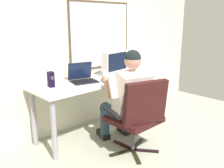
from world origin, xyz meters
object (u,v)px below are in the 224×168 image
object	(u,v)px
person_seated	(127,98)
laptop	(82,77)
office_chair	(139,114)
wine_glass	(105,74)
desk_speaker	(51,79)
desk	(92,89)
crt_monitor	(115,62)

from	to	relation	value
person_seated	laptop	world-z (taller)	person_seated
office_chair	wine_glass	world-z (taller)	office_chair
desk_speaker	desk	bearing A→B (deg)	-10.39
desk_speaker	laptop	bearing A→B (deg)	-4.25
laptop	wine_glass	xyz separation A→B (m)	(0.21, -0.21, 0.03)
office_chair	desk	bearing A→B (deg)	90.99
laptop	wine_glass	distance (m)	0.30
wine_glass	person_seated	bearing A→B (deg)	-93.37
person_seated	desk_speaker	size ratio (longest dim) A/B	6.57
person_seated	crt_monitor	world-z (taller)	person_seated
person_seated	wine_glass	distance (m)	0.48
desk	person_seated	xyz separation A→B (m)	(0.08, -0.57, -0.00)
person_seated	wine_glass	xyz separation A→B (m)	(0.03, 0.43, 0.22)
crt_monitor	desk	bearing A→B (deg)	-174.39
laptop	desk_speaker	size ratio (longest dim) A/B	2.08
office_chair	laptop	xyz separation A→B (m)	(-0.12, 0.88, 0.30)
laptop	desk_speaker	world-z (taller)	laptop
desk_speaker	office_chair	bearing A→B (deg)	-58.13
wine_glass	desk	bearing A→B (deg)	125.53
desk_speaker	crt_monitor	bearing A→B (deg)	-3.20
desk	office_chair	xyz separation A→B (m)	(0.01, -0.81, -0.12)
crt_monitor	desk_speaker	world-z (taller)	crt_monitor
office_chair	crt_monitor	size ratio (longest dim) A/B	2.02
person_seated	laptop	size ratio (longest dim) A/B	3.15
laptop	desk_speaker	xyz separation A→B (m)	(-0.44, 0.03, 0.03)
desk	office_chair	bearing A→B (deg)	-89.01
office_chair	person_seated	bearing A→B (deg)	75.62
person_seated	laptop	bearing A→B (deg)	106.25
wine_glass	desk_speaker	size ratio (longest dim) A/B	0.73
office_chair	desk_speaker	world-z (taller)	desk_speaker
person_seated	crt_monitor	xyz separation A→B (m)	(0.38, 0.61, 0.32)
desk	laptop	world-z (taller)	laptop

